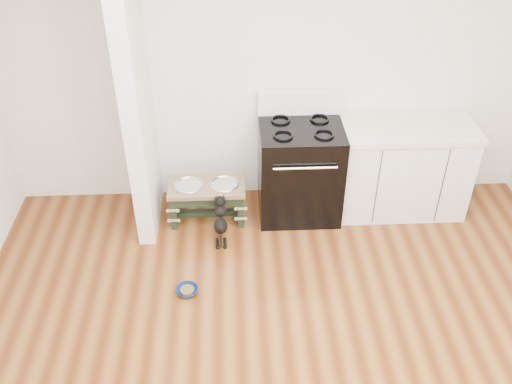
% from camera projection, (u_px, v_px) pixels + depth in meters
% --- Properties ---
extents(room_shell, '(5.00, 5.00, 5.00)m').
position_uv_depth(room_shell, '(307.00, 218.00, 2.93)').
color(room_shell, silver).
rests_on(room_shell, ground).
extents(partition_wall, '(0.15, 0.80, 2.70)m').
position_uv_depth(partition_wall, '(135.00, 90.00, 4.75)').
color(partition_wall, silver).
rests_on(partition_wall, ground).
extents(oven_range, '(0.76, 0.69, 1.14)m').
position_uv_depth(oven_range, '(300.00, 169.00, 5.36)').
color(oven_range, black).
rests_on(oven_range, ground).
extents(cabinet_run, '(1.24, 0.64, 0.91)m').
position_uv_depth(cabinet_run, '(402.00, 167.00, 5.43)').
color(cabinet_run, silver).
rests_on(cabinet_run, ground).
extents(dog_feeder, '(0.71, 0.38, 0.41)m').
position_uv_depth(dog_feeder, '(207.00, 195.00, 5.36)').
color(dog_feeder, black).
rests_on(dog_feeder, ground).
extents(puppy, '(0.13, 0.37, 0.43)m').
position_uv_depth(puppy, '(220.00, 220.00, 5.12)').
color(puppy, black).
rests_on(puppy, ground).
extents(floor_bowl, '(0.22, 0.22, 0.06)m').
position_uv_depth(floor_bowl, '(187.00, 291.00, 4.70)').
color(floor_bowl, navy).
rests_on(floor_bowl, ground).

